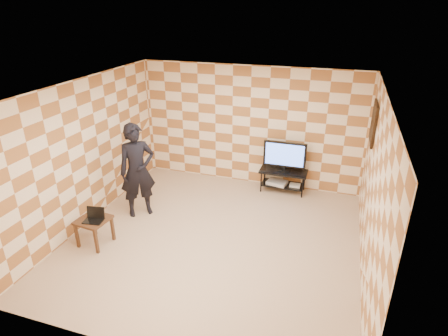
{
  "coord_description": "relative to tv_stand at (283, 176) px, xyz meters",
  "views": [
    {
      "loc": [
        1.89,
        -5.29,
        3.94
      ],
      "look_at": [
        0.0,
        0.6,
        1.15
      ],
      "focal_mm": 30.0,
      "sensor_mm": 36.0,
      "label": 1
    }
  ],
  "objects": [
    {
      "name": "floor",
      "position": [
        -0.85,
        -2.24,
        -0.37
      ],
      "size": [
        5.0,
        5.0,
        0.0
      ],
      "primitive_type": "plane",
      "color": "tan",
      "rests_on": "ground"
    },
    {
      "name": "wall_back",
      "position": [
        -0.85,
        0.26,
        0.98
      ],
      "size": [
        5.0,
        0.02,
        2.7
      ],
      "primitive_type": "cube",
      "color": "beige",
      "rests_on": "ground"
    },
    {
      "name": "wall_front",
      "position": [
        -0.85,
        -4.74,
        0.98
      ],
      "size": [
        5.0,
        0.02,
        2.7
      ],
      "primitive_type": "cube",
      "color": "beige",
      "rests_on": "ground"
    },
    {
      "name": "wall_left",
      "position": [
        -3.35,
        -2.24,
        0.98
      ],
      "size": [
        0.02,
        5.0,
        2.7
      ],
      "primitive_type": "cube",
      "color": "beige",
      "rests_on": "ground"
    },
    {
      "name": "wall_right",
      "position": [
        1.65,
        -2.24,
        0.98
      ],
      "size": [
        0.02,
        5.0,
        2.7
      ],
      "primitive_type": "cube",
      "color": "beige",
      "rests_on": "ground"
    },
    {
      "name": "ceiling",
      "position": [
        -0.85,
        -2.24,
        2.33
      ],
      "size": [
        5.0,
        5.0,
        0.02
      ],
      "primitive_type": "cube",
      "color": "white",
      "rests_on": "wall_back"
    },
    {
      "name": "wall_art",
      "position": [
        1.62,
        -0.69,
        1.58
      ],
      "size": [
        0.04,
        0.72,
        0.72
      ],
      "color": "black",
      "rests_on": "wall_right"
    },
    {
      "name": "tv_stand",
      "position": [
        0.0,
        0.0,
        0.0
      ],
      "size": [
        1.03,
        0.46,
        0.5
      ],
      "color": "black",
      "rests_on": "floor"
    },
    {
      "name": "tv",
      "position": [
        -0.0,
        -0.0,
        0.51
      ],
      "size": [
        0.92,
        0.18,
        0.67
      ],
      "color": "black",
      "rests_on": "tv_stand"
    },
    {
      "name": "dvd_player",
      "position": [
        -0.12,
        -0.03,
        -0.16
      ],
      "size": [
        0.47,
        0.38,
        0.07
      ],
      "primitive_type": "cube",
      "rotation": [
        0.0,
        0.0,
        -0.2
      ],
      "color": "#BCBCBE",
      "rests_on": "tv_stand"
    },
    {
      "name": "game_console",
      "position": [
        0.28,
        -0.03,
        -0.17
      ],
      "size": [
        0.23,
        0.16,
        0.05
      ],
      "primitive_type": "cube",
      "rotation": [
        0.0,
        0.0,
        0.0
      ],
      "color": "silver",
      "rests_on": "tv_stand"
    },
    {
      "name": "side_table",
      "position": [
        -2.79,
        -2.98,
        0.05
      ],
      "size": [
        0.55,
        0.55,
        0.5
      ],
      "color": "#391E14",
      "rests_on": "floor"
    },
    {
      "name": "laptop",
      "position": [
        -2.74,
        -3.0,
        0.18
      ],
      "size": [
        0.35,
        0.3,
        0.21
      ],
      "color": "black",
      "rests_on": "side_table"
    },
    {
      "name": "person",
      "position": [
        -2.55,
        -1.81,
        0.57
      ],
      "size": [
        0.81,
        0.79,
        1.87
      ],
      "primitive_type": "imported",
      "rotation": [
        0.0,
        0.0,
        0.72
      ],
      "color": "black",
      "rests_on": "floor"
    }
  ]
}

